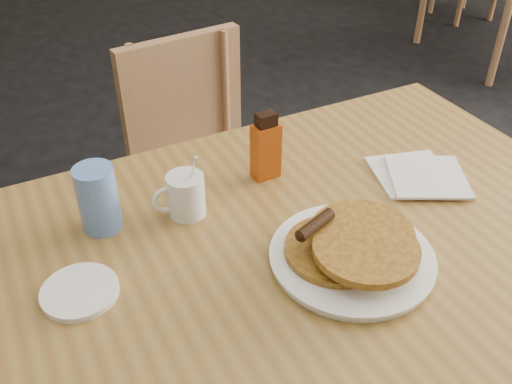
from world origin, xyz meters
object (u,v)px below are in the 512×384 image
(coffee_mug, at_px, (185,195))
(main_table, at_px, (299,253))
(syrup_bottle, at_px, (266,148))
(blue_tumbler, at_px, (98,199))
(chair_main_far, at_px, (195,157))
(pancake_plate, at_px, (352,251))

(coffee_mug, bearing_deg, main_table, -39.69)
(main_table, distance_m, syrup_bottle, 0.25)
(syrup_bottle, bearing_deg, coffee_mug, -169.36)
(blue_tumbler, bearing_deg, chair_main_far, 57.07)
(syrup_bottle, relative_size, blue_tumbler, 1.15)
(pancake_plate, relative_size, syrup_bottle, 1.94)
(main_table, bearing_deg, syrup_bottle, 84.35)
(main_table, relative_size, syrup_bottle, 9.07)
(coffee_mug, relative_size, blue_tumbler, 1.04)
(main_table, height_order, coffee_mug, coffee_mug)
(pancake_plate, xyz_separation_m, syrup_bottle, (-0.04, 0.31, 0.05))
(chair_main_far, height_order, coffee_mug, coffee_mug)
(main_table, bearing_deg, chair_main_far, 90.25)
(coffee_mug, bearing_deg, pancake_plate, -45.29)
(chair_main_far, height_order, blue_tumbler, blue_tumbler)
(chair_main_far, xyz_separation_m, pancake_plate, (0.06, -0.80, 0.26))
(pancake_plate, bearing_deg, chair_main_far, 94.31)
(coffee_mug, distance_m, syrup_bottle, 0.21)
(coffee_mug, bearing_deg, blue_tumbler, 173.09)
(chair_main_far, distance_m, syrup_bottle, 0.58)
(chair_main_far, height_order, syrup_bottle, syrup_bottle)
(chair_main_far, xyz_separation_m, syrup_bottle, (0.02, -0.49, 0.31))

